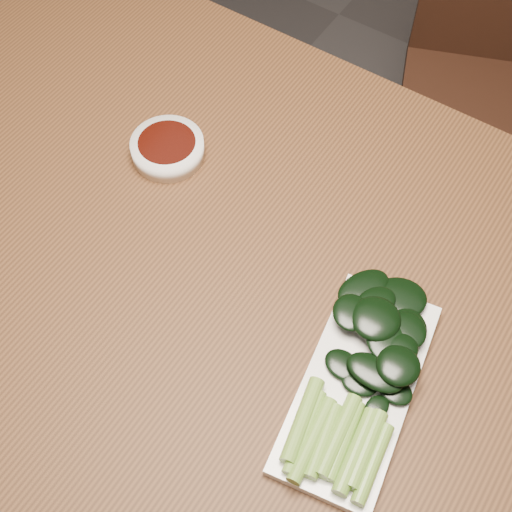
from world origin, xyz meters
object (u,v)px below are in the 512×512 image
(serving_plate, at_px, (357,387))
(gai_lan, at_px, (367,367))
(sauce_bowl, at_px, (168,148))
(table, at_px, (253,296))

(serving_plate, relative_size, gai_lan, 0.95)
(gai_lan, bearing_deg, sauce_bowl, 160.23)
(sauce_bowl, bearing_deg, serving_plate, -22.03)
(table, height_order, gai_lan, gai_lan)
(sauce_bowl, bearing_deg, gai_lan, -19.77)
(serving_plate, bearing_deg, sauce_bowl, 157.97)
(sauce_bowl, height_order, serving_plate, sauce_bowl)
(serving_plate, xyz_separation_m, gai_lan, (-0.00, 0.02, 0.02))
(table, distance_m, gai_lan, 0.22)
(table, relative_size, gai_lan, 4.63)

